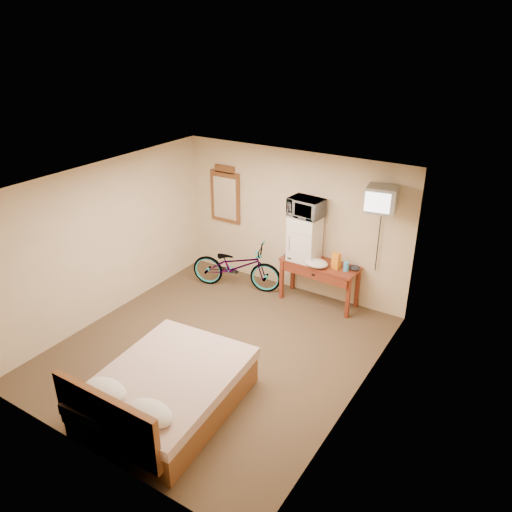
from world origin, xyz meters
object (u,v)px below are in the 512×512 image
Objects in this scene: mini_fridge at (305,238)px; bed at (164,392)px; desk at (319,270)px; bicycle at (236,266)px; microwave at (306,207)px; blue_cup at (346,266)px; crt_television at (382,199)px; wall_mirror at (225,195)px.

bed is at bearing -92.28° from mini_fridge.
bed is (-0.14, -3.41, -0.84)m from mini_fridge.
bicycle is at bearing -170.18° from desk.
bicycle is 0.78× the size of bed.
microwave is (0.00, 0.00, 0.53)m from mini_fridge.
blue_cup is 0.26× the size of crt_television.
wall_mirror is 0.65× the size of bicycle.
desk is at bearing -96.57° from bicycle.
crt_television is 4.05m from bed.
microwave is (-0.30, 0.03, 1.04)m from desk.
bicycle is at bearing -172.85° from blue_cup.
mini_fridge is 0.46× the size of bicycle.
microwave is 1.27m from crt_television.
crt_television reaches higher than bicycle.
blue_cup is 0.14× the size of wall_mirror.
crt_television reaches higher than blue_cup.
bicycle is (-1.96, -0.25, -0.40)m from blue_cup.
crt_television is (0.44, 0.03, 1.19)m from blue_cup.
wall_mirror reaches higher than microwave.
bed is at bearing -66.00° from wall_mirror.
desk is 0.64× the size of bed.
desk is 1.76× the size of mini_fridge.
blue_cup is (0.78, -0.04, -0.84)m from microwave.
desk is at bearing -0.02° from microwave.
microwave is 0.34× the size of bicycle.
microwave reaches higher than mini_fridge.
bed reaches higher than bicycle.
microwave reaches higher than desk.
bed is (-1.36, -3.40, -1.73)m from crt_television.
mini_fridge reaches higher than blue_cup.
crt_television is at bearing -0.52° from mini_fridge.
wall_mirror is at bearing 31.22° from bicycle.
desk is 0.52m from blue_cup.
blue_cup is 0.07× the size of bed.
microwave is 3.57× the size of blue_cup.
crt_television is (1.22, -0.01, 0.89)m from mini_fridge.
bicycle is at bearing -160.05° from microwave.
microwave is 3.68m from bed.
mini_fridge is at bearing 179.48° from crt_television.
bed is (-0.14, -3.41, -1.37)m from microwave.
microwave is at bearing -7.73° from wall_mirror.
crt_television is at bearing -4.80° from wall_mirror.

